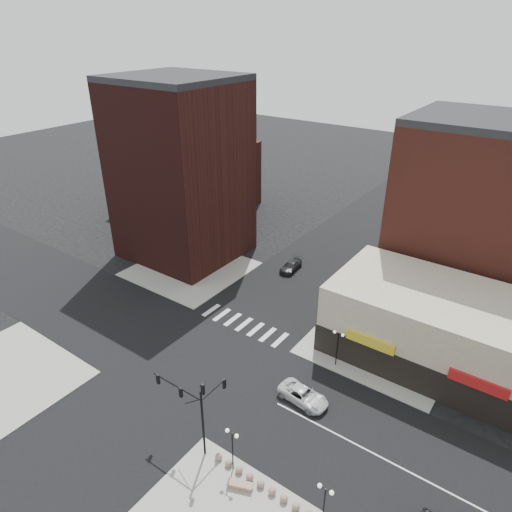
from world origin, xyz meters
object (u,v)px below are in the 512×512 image
Objects in this scene: street_lamp_ne at (338,340)px; white_suv at (303,395)px; dark_sedan_north at (291,266)px; traffic_signal at (196,402)px; street_lamp_se_a at (232,441)px; stone_bench at (240,485)px; street_lamp_se_b at (325,497)px.

street_lamp_ne is 6.82m from white_suv.
white_suv is 25.43m from dark_sedan_north.
traffic_signal is at bearing 160.39° from white_suv.
traffic_signal reaches higher than white_suv.
traffic_signal is 1.87× the size of street_lamp_se_a.
street_lamp_ne is 0.84× the size of white_suv.
stone_bench is at bearing -34.54° from street_lamp_se_a.
street_lamp_ne is at bearing 113.63° from street_lamp_se_b.
white_suv is at bearing -60.89° from dark_sedan_north.
dark_sedan_north is (-14.33, 21.00, -0.03)m from white_suv.
street_lamp_se_b is at bearing 0.00° from street_lamp_se_a.
street_lamp_se_a is 1.00× the size of street_lamp_ne.
street_lamp_se_b is (8.00, 0.00, 0.00)m from street_lamp_se_a.
street_lamp_se_a is 10.07m from white_suv.
street_lamp_se_b reaches higher than white_suv.
traffic_signal reaches higher than street_lamp_se_b.
traffic_signal is 1.87× the size of street_lamp_ne.
street_lamp_se_b is at bearing -60.12° from dark_sedan_north.
traffic_signal reaches higher than dark_sedan_north.
street_lamp_se_b is at bearing -13.11° from stone_bench.
white_suv is at bearing 126.68° from street_lamp_se_b.
street_lamp_se_b reaches higher than stone_bench.
traffic_signal is 1.87× the size of street_lamp_se_b.
white_suv is 1.09× the size of dark_sedan_north.
street_lamp_ne reaches higher than dark_sedan_north.
street_lamp_se_a is at bearing -71.37° from dark_sedan_north.
traffic_signal is 1.71× the size of dark_sedan_north.
street_lamp_se_a is at bearing 180.00° from street_lamp_se_b.
stone_bench is at bearing -88.47° from street_lamp_ne.
street_lamp_se_b is 37.61m from dark_sedan_north.
street_lamp_ne is at bearing 3.81° from white_suv.
street_lamp_se_b is at bearing -0.82° from traffic_signal.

